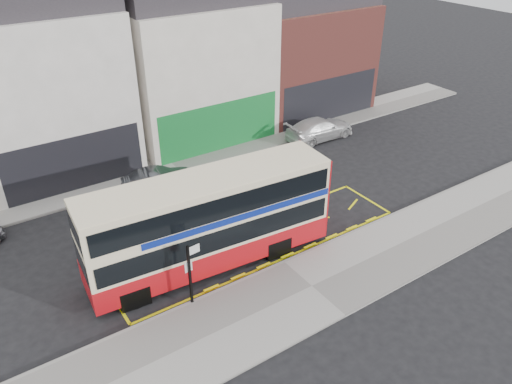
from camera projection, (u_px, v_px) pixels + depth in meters
ground at (279, 260)px, 22.23m from camera, size 120.00×120.00×0.00m
pavement at (312, 287)px, 20.55m from camera, size 40.00×4.00×0.15m
kerb at (284, 263)px, 21.93m from camera, size 40.00×0.15×0.15m
far_pavement at (172, 164)px, 30.07m from camera, size 50.00×3.00×0.15m
road_markings at (259, 242)px, 23.38m from camera, size 14.00×3.40×0.01m
terrace_left at (42, 78)px, 27.62m from camera, size 8.00×8.01×11.80m
terrace_green_shop at (187, 58)px, 32.06m from camera, size 9.00×8.01×11.30m
terrace_right at (298, 46)px, 36.63m from camera, size 9.00×8.01×10.30m
double_decker_bus at (210, 220)px, 20.95m from camera, size 10.81×3.26×4.25m
bus_stop_post at (191, 268)px, 18.89m from camera, size 0.68×0.13×2.73m
car_grey at (159, 180)px, 27.16m from camera, size 4.11×1.97×1.30m
car_white at (320, 129)px, 33.13m from camera, size 4.89×2.02×1.42m
street_tree_right at (228, 80)px, 31.24m from camera, size 2.76×2.76×5.95m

